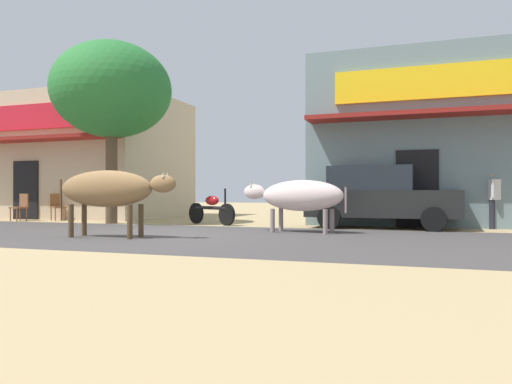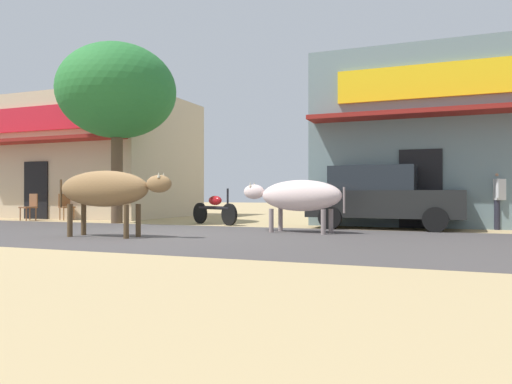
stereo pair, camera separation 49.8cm
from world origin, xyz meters
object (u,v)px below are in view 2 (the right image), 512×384
(parked_motorcycle, at_px, (215,209))
(cow_far_dark, at_px, (299,196))
(parked_hatchback_car, at_px, (382,197))
(cafe_chair_near_tree, at_px, (66,205))
(roadside_tree, at_px, (117,92))
(cow_near_brown, at_px, (107,189))
(cafe_chair_by_doorway, at_px, (30,205))
(pedestrian_by_shop, at_px, (497,196))

(parked_motorcycle, bearing_deg, cow_far_dark, -32.35)
(parked_hatchback_car, relative_size, cafe_chair_near_tree, 4.31)
(roadside_tree, xyz_separation_m, parked_hatchback_car, (8.00, 0.61, -3.26))
(cow_far_dark, bearing_deg, cafe_chair_near_tree, 165.04)
(cow_near_brown, relative_size, cafe_chair_near_tree, 2.96)
(cow_near_brown, bearing_deg, cow_far_dark, 37.33)
(parked_motorcycle, bearing_deg, roadside_tree, -171.42)
(parked_motorcycle, relative_size, cow_far_dark, 0.72)
(parked_hatchback_car, relative_size, cafe_chair_by_doorway, 4.31)
(roadside_tree, height_order, cow_far_dark, roadside_tree)
(parked_hatchback_car, distance_m, cow_near_brown, 6.98)
(cafe_chair_near_tree, height_order, cafe_chair_by_doorway, same)
(roadside_tree, height_order, pedestrian_by_shop, roadside_tree)
(parked_motorcycle, xyz_separation_m, cafe_chair_near_tree, (-6.02, 0.44, 0.04))
(roadside_tree, relative_size, cafe_chair_near_tree, 6.08)
(parked_motorcycle, xyz_separation_m, pedestrian_by_shop, (7.62, 0.75, 0.39))
(parked_hatchback_car, distance_m, parked_motorcycle, 4.86)
(roadside_tree, distance_m, cafe_chair_by_doorway, 5.20)
(roadside_tree, distance_m, parked_motorcycle, 4.83)
(roadside_tree, height_order, parked_hatchback_car, roadside_tree)
(cow_near_brown, height_order, pedestrian_by_shop, pedestrian_by_shop)
(cow_near_brown, bearing_deg, pedestrian_by_shop, 34.43)
(roadside_tree, distance_m, cow_far_dark, 7.29)
(cow_near_brown, height_order, cafe_chair_by_doorway, cow_near_brown)
(roadside_tree, relative_size, cow_near_brown, 2.06)
(parked_motorcycle, xyz_separation_m, cow_far_dark, (3.19, -2.02, 0.39))
(roadside_tree, bearing_deg, parked_motorcycle, 8.58)
(roadside_tree, relative_size, cafe_chair_by_doorway, 6.08)
(cow_far_dark, distance_m, cafe_chair_by_doorway, 10.26)
(cafe_chair_near_tree, distance_m, cafe_chair_by_doorway, 1.15)
(parked_motorcycle, distance_m, cafe_chair_near_tree, 6.03)
(parked_hatchback_car, height_order, cow_far_dark, parked_hatchback_car)
(pedestrian_by_shop, distance_m, cafe_chair_near_tree, 13.65)
(cow_far_dark, height_order, cafe_chair_near_tree, cow_far_dark)
(pedestrian_by_shop, bearing_deg, parked_motorcycle, -174.37)
(roadside_tree, relative_size, pedestrian_by_shop, 3.75)
(roadside_tree, bearing_deg, parked_hatchback_car, 4.36)
(roadside_tree, relative_size, parked_hatchback_car, 1.41)
(pedestrian_by_shop, xyz_separation_m, cafe_chair_near_tree, (-13.64, -0.31, -0.35))
(cow_near_brown, distance_m, cow_far_dark, 4.32)
(parked_hatchback_car, height_order, pedestrian_by_shop, parked_hatchback_car)
(cow_far_dark, xyz_separation_m, cafe_chair_by_doorway, (-10.11, 1.74, -0.35))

